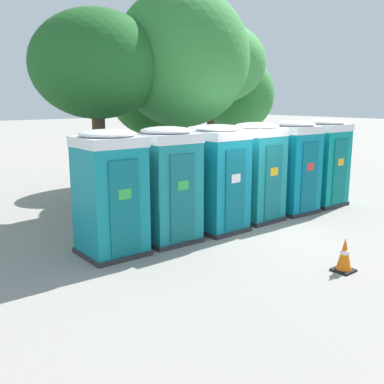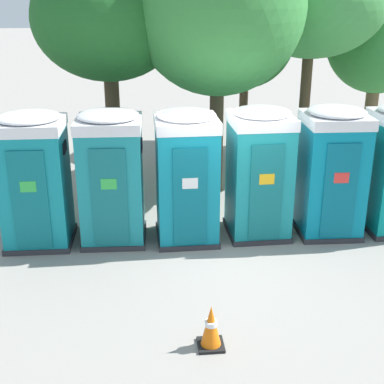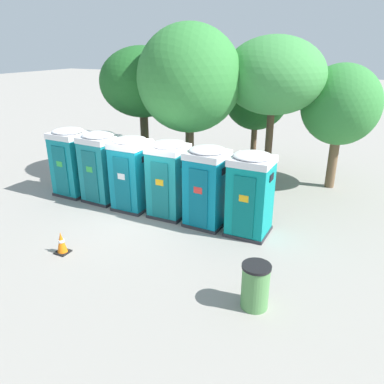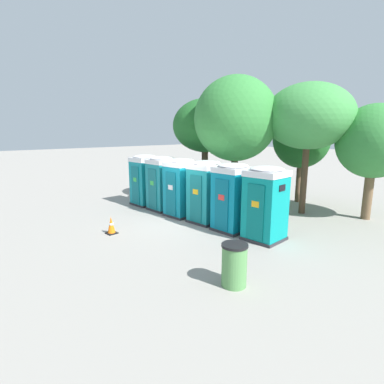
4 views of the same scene
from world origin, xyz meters
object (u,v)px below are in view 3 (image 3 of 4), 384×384
(portapotty_1, at_px, (101,167))
(trash_can, at_px, (255,286))
(portapotty_4, at_px, (207,186))
(street_tree_0, at_px, (274,76))
(street_tree_4, at_px, (142,83))
(street_tree_2, at_px, (190,79))
(traffic_cone, at_px, (62,243))
(portapotty_0, at_px, (72,162))
(portapotty_3, at_px, (169,179))
(street_tree_3, at_px, (256,96))
(portapotty_2, at_px, (132,173))
(street_tree_1, at_px, (341,105))
(portapotty_5, at_px, (250,194))

(portapotty_1, relative_size, trash_can, 2.42)
(portapotty_1, height_order, portapotty_4, same)
(street_tree_0, bearing_deg, portapotty_4, -99.65)
(street_tree_0, xyz_separation_m, street_tree_4, (-5.00, -1.18, -0.35))
(street_tree_2, relative_size, traffic_cone, 9.58)
(portapotty_0, xyz_separation_m, portapotty_4, (5.63, -0.10, 0.00))
(portapotty_3, bearing_deg, street_tree_0, 62.97)
(street_tree_2, relative_size, street_tree_3, 1.28)
(portapotty_2, xyz_separation_m, street_tree_3, (2.30, 6.28, 2.01))
(portapotty_4, bearing_deg, street_tree_1, 59.98)
(portapotty_4, distance_m, traffic_cone, 4.55)
(portapotty_3, bearing_deg, traffic_cone, -111.65)
(portapotty_5, relative_size, street_tree_3, 0.53)
(portapotty_2, bearing_deg, portapotty_5, 0.25)
(portapotty_0, bearing_deg, traffic_cone, -51.40)
(portapotty_5, distance_m, street_tree_0, 5.24)
(portapotty_4, bearing_deg, street_tree_3, 94.74)
(portapotty_4, relative_size, trash_can, 2.42)
(street_tree_2, xyz_separation_m, street_tree_4, (-2.39, 0.52, -0.26))
(street_tree_4, xyz_separation_m, trash_can, (6.93, -6.30, -3.42))
(portapotty_5, bearing_deg, traffic_cone, -140.68)
(portapotty_4, relative_size, street_tree_0, 0.44)
(portapotty_0, bearing_deg, street_tree_0, 33.08)
(trash_can, bearing_deg, street_tree_0, 104.44)
(portapotty_2, xyz_separation_m, portapotty_5, (4.22, 0.02, -0.00))
(street_tree_2, bearing_deg, street_tree_1, 29.14)
(portapotty_3, xyz_separation_m, street_tree_2, (-0.48, 2.46, 2.93))
(portapotty_3, distance_m, trash_can, 5.29)
(portapotty_4, bearing_deg, portapotty_2, -179.70)
(portapotty_0, height_order, portapotty_3, same)
(portapotty_1, relative_size, portapotty_5, 1.00)
(portapotty_2, xyz_separation_m, street_tree_2, (0.93, 2.55, 2.93))
(street_tree_2, bearing_deg, traffic_cone, -98.69)
(portapotty_4, bearing_deg, portapotty_0, 178.98)
(trash_can, bearing_deg, portapotty_1, 154.08)
(portapotty_4, relative_size, street_tree_1, 0.53)
(portapotty_2, relative_size, portapotty_5, 1.00)
(portapotty_2, height_order, street_tree_4, street_tree_4)
(portapotty_5, bearing_deg, street_tree_4, 151.80)
(portapotty_2, relative_size, street_tree_4, 0.47)
(portapotty_4, height_order, street_tree_4, street_tree_4)
(portapotty_3, bearing_deg, portapotty_2, -176.64)
(street_tree_0, bearing_deg, portapotty_2, -129.75)
(portapotty_5, relative_size, street_tree_4, 0.47)
(portapotty_0, bearing_deg, portapotty_4, -1.02)
(portapotty_2, height_order, street_tree_1, street_tree_1)
(portapotty_3, height_order, trash_can, portapotty_3)
(street_tree_4, relative_size, traffic_cone, 8.37)
(street_tree_0, bearing_deg, street_tree_3, 121.40)
(portapotty_1, bearing_deg, street_tree_3, 59.04)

